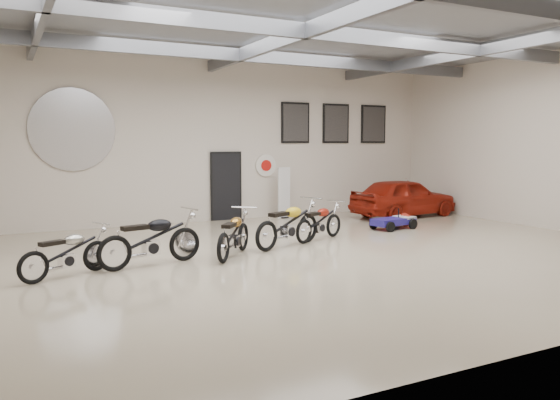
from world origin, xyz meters
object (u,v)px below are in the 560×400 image
motorcycle_black (151,238)px  motorcycle_red (319,221)px  go_kart (397,218)px  vintage_car (404,197)px  banner_stand (284,192)px  motorcycle_silver (66,252)px  motorcycle_yellow (288,223)px  motorcycle_gold (234,233)px

motorcycle_black → motorcycle_red: 4.58m
go_kart → vintage_car: 2.67m
banner_stand → motorcycle_red: banner_stand is taller
motorcycle_black → vintage_car: (9.23, 3.46, 0.09)m
banner_stand → vintage_car: size_ratio=0.46×
banner_stand → vintage_car: bearing=-32.6°
go_kart → motorcycle_silver: bearing=-177.4°
motorcycle_black → motorcycle_red: motorcycle_black is taller
banner_stand → motorcycle_silver: banner_stand is taller
motorcycle_red → go_kart: 2.98m
vintage_car → motorcycle_silver: bearing=103.7°
motorcycle_black → motorcycle_yellow: (3.36, 0.54, 0.00)m
motorcycle_gold → go_kart: bearing=-35.3°
banner_stand → motorcycle_gold: banner_stand is taller
motorcycle_gold → motorcycle_yellow: (1.55, 0.44, 0.06)m
motorcycle_black → vintage_car: bearing=8.1°
motorcycle_black → go_kart: size_ratio=1.32×
banner_stand → motorcycle_yellow: size_ratio=0.80×
motorcycle_red → vintage_car: size_ratio=0.49×
motorcycle_yellow → motorcycle_red: size_ratio=1.17×
motorcycle_red → go_kart: bearing=-12.8°
banner_stand → go_kart: banner_stand is taller
motorcycle_silver → vintage_car: size_ratio=0.47×
banner_stand → motorcycle_red: 4.18m
motorcycle_silver → motorcycle_red: bearing=-14.5°
go_kart → vintage_car: size_ratio=0.43×
motorcycle_yellow → vintage_car: 6.55m
motorcycle_gold → go_kart: (5.59, 1.44, -0.21)m
go_kart → motorcycle_black: bearing=-176.7°
banner_stand → motorcycle_gold: size_ratio=0.89×
motorcycle_gold → vintage_car: bearing=-25.4°
motorcycle_gold → go_kart: motorcycle_gold is taller
motorcycle_black → motorcycle_gold: size_ratio=1.11×
motorcycle_gold → go_kart: 5.77m
go_kart → vintage_car: (1.83, 1.92, 0.35)m
banner_stand → vintage_car: banner_stand is taller
vintage_car → motorcycle_black: bearing=105.5°
motorcycle_silver → vintage_car: 11.42m
banner_stand → motorcycle_silver: 8.85m
go_kart → vintage_car: vintage_car is taller
motorcycle_black → motorcycle_gold: bearing=-9.2°
vintage_car → motorcycle_yellow: bearing=111.4°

